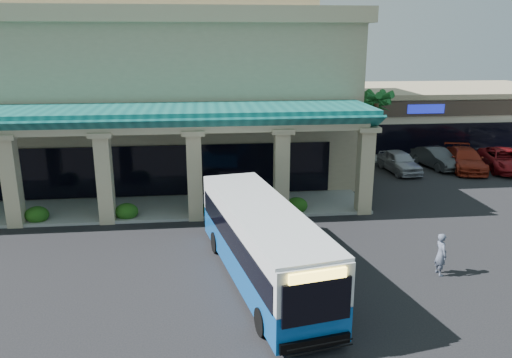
{
  "coord_description": "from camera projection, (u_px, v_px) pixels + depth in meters",
  "views": [
    {
      "loc": [
        -2.59,
        -19.64,
        9.17
      ],
      "look_at": [
        0.12,
        4.81,
        2.2
      ],
      "focal_mm": 35.0,
      "sensor_mm": 36.0,
      "label": 1
    }
  ],
  "objects": [
    {
      "name": "ground",
      "position": [
        265.0,
        258.0,
        21.56
      ],
      "size": [
        110.0,
        110.0,
        0.0
      ],
      "primitive_type": "plane",
      "color": "black"
    },
    {
      "name": "strip_mall",
      "position": [
        426.0,
        114.0,
        45.75
      ],
      "size": [
        22.5,
        12.5,
        4.9
      ],
      "primitive_type": null,
      "color": "beige",
      "rests_on": "ground"
    },
    {
      "name": "car_red",
      "position": [
        465.0,
        159.0,
        35.77
      ],
      "size": [
        3.33,
        5.68,
        1.54
      ],
      "primitive_type": "imported",
      "rotation": [
        0.0,
        0.0,
        -0.23
      ],
      "color": "maroon",
      "rests_on": "ground"
    },
    {
      "name": "arcade",
      "position": [
        100.0,
        162.0,
        26.44
      ],
      "size": [
        30.0,
        6.2,
        5.7
      ],
      "primitive_type": null,
      "color": "#0F5D5D",
      "rests_on": "ground"
    },
    {
      "name": "main_building",
      "position": [
        122.0,
        90.0,
        34.46
      ],
      "size": [
        30.8,
        14.8,
        11.35
      ],
      "primitive_type": null,
      "color": "tan",
      "rests_on": "ground"
    },
    {
      "name": "car_white",
      "position": [
        436.0,
        158.0,
        36.44
      ],
      "size": [
        2.28,
        4.59,
        1.45
      ],
      "primitive_type": "imported",
      "rotation": [
        0.0,
        0.0,
        0.18
      ],
      "color": "#343639",
      "rests_on": "ground"
    },
    {
      "name": "pedestrian",
      "position": [
        441.0,
        254.0,
        19.85
      ],
      "size": [
        0.45,
        0.66,
        1.75
      ],
      "primitive_type": "imported",
      "rotation": [
        0.0,
        0.0,
        1.62
      ],
      "color": "#4E5669",
      "rests_on": "ground"
    },
    {
      "name": "palm_1",
      "position": [
        374.0,
        130.0,
        35.16
      ],
      "size": [
        2.4,
        2.4,
        5.8
      ],
      "primitive_type": null,
      "color": "#175922",
      "rests_on": "ground"
    },
    {
      "name": "car_gray",
      "position": [
        504.0,
        160.0,
        35.67
      ],
      "size": [
        3.78,
        5.97,
        1.54
      ],
      "primitive_type": "imported",
      "rotation": [
        0.0,
        0.0,
        -0.24
      ],
      "color": "maroon",
      "rests_on": "ground"
    },
    {
      "name": "broadleaf_tree",
      "position": [
        328.0,
        126.0,
        39.86
      ],
      "size": [
        2.6,
        2.6,
        4.81
      ],
      "primitive_type": null,
      "color": "#1C4B11",
      "rests_on": "ground"
    },
    {
      "name": "transit_bus",
      "position": [
        262.0,
        245.0,
        19.16
      ],
      "size": [
        4.49,
        11.08,
        3.02
      ],
      "primitive_type": null,
      "rotation": [
        0.0,
        0.0,
        0.19
      ],
      "color": "#0D50A5",
      "rests_on": "ground"
    },
    {
      "name": "car_silver",
      "position": [
        399.0,
        161.0,
        35.23
      ],
      "size": [
        2.11,
        4.58,
        1.52
      ],
      "primitive_type": "imported",
      "rotation": [
        0.0,
        0.0,
        0.07
      ],
      "color": "#A3A4AE",
      "rests_on": "ground"
    },
    {
      "name": "palm_0",
      "position": [
        375.0,
        133.0,
        32.08
      ],
      "size": [
        2.4,
        2.4,
        6.6
      ],
      "primitive_type": null,
      "color": "#175922",
      "rests_on": "ground"
    }
  ]
}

